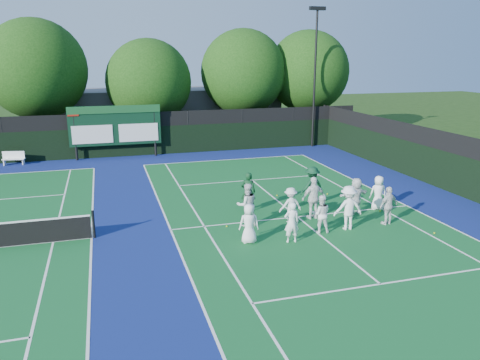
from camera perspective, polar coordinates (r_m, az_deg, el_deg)
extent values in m
plane|color=#1B370F|center=(19.56, 8.17, -5.44)|extent=(120.00, 120.00, 0.00)
cube|color=navy|center=(18.96, -10.00, -6.18)|extent=(34.00, 32.00, 0.01)
cube|color=#125A26|center=(20.41, 7.01, -4.49)|extent=(10.97, 23.77, 0.00)
cube|color=white|center=(31.25, -1.60, 2.48)|extent=(10.97, 0.08, 0.00)
cube|color=white|center=(19.01, -8.45, -6.02)|extent=(0.08, 23.77, 0.00)
cube|color=white|center=(23.06, 19.65, -2.96)|extent=(0.08, 23.77, 0.00)
cube|color=white|center=(19.22, -4.39, -5.65)|extent=(0.08, 23.77, 0.00)
cube|color=white|center=(22.30, 16.79, -3.32)|extent=(0.08, 23.77, 0.00)
cube|color=white|center=(15.23, 16.74, -12.05)|extent=(8.23, 0.08, 0.00)
cube|color=white|center=(26.13, 1.48, -0.01)|extent=(8.23, 0.08, 0.00)
cube|color=white|center=(20.41, 7.01, -4.47)|extent=(0.08, 12.80, 0.00)
cube|color=white|center=(18.89, -17.65, -6.73)|extent=(0.08, 23.77, 0.00)
cube|color=white|center=(18.99, -21.80, -7.00)|extent=(0.08, 23.77, 0.00)
cube|color=black|center=(33.17, -13.12, 4.57)|extent=(34.00, 0.08, 2.00)
cube|color=black|center=(32.95, -13.27, 7.13)|extent=(34.00, 0.05, 1.00)
cube|color=black|center=(25.00, 26.40, 0.04)|extent=(0.08, 32.00, 2.00)
cube|color=black|center=(24.70, 26.80, 3.40)|extent=(0.05, 32.00, 1.00)
cylinder|color=black|center=(32.66, -19.48, 5.28)|extent=(0.16, 0.16, 3.50)
cylinder|color=black|center=(32.78, -10.35, 5.92)|extent=(0.16, 0.16, 3.50)
cube|color=black|center=(32.55, -14.96, 6.40)|extent=(6.00, 0.15, 2.60)
cube|color=#144820|center=(32.32, -15.09, 8.30)|extent=(6.00, 0.05, 0.50)
cube|color=silver|center=(32.53, -17.55, 5.31)|extent=(2.60, 0.04, 1.20)
cube|color=silver|center=(32.60, -12.26, 5.69)|extent=(2.60, 0.04, 1.20)
cube|color=#A0190D|center=(32.37, -19.71, 7.78)|extent=(0.70, 0.04, 0.50)
cube|color=slate|center=(41.30, -8.34, 8.19)|extent=(18.00, 6.00, 4.00)
cylinder|color=black|center=(35.79, 9.09, 11.96)|extent=(0.16, 0.16, 10.00)
cube|color=black|center=(35.89, 9.43, 19.95)|extent=(1.20, 0.30, 0.25)
cylinder|color=black|center=(18.70, -17.42, -5.18)|extent=(0.10, 0.10, 1.10)
cube|color=white|center=(33.03, -25.88, 2.31)|extent=(1.42, 0.65, 0.05)
cube|color=white|center=(33.12, -25.89, 2.79)|extent=(1.35, 0.35, 0.46)
cube|color=white|center=(33.17, -26.77, 1.90)|extent=(0.12, 0.32, 0.37)
cube|color=white|center=(32.99, -24.90, 2.05)|extent=(0.12, 0.32, 0.37)
cylinder|color=black|center=(36.73, -22.93, 5.72)|extent=(0.44, 0.44, 3.21)
sphere|color=#13380C|center=(36.38, -23.61, 12.27)|extent=(6.96, 6.96, 6.96)
sphere|color=#13380C|center=(36.64, -22.50, 11.30)|extent=(4.87, 4.87, 4.87)
cylinder|color=black|center=(36.71, -10.77, 6.04)|extent=(0.44, 0.44, 2.47)
sphere|color=#13380C|center=(36.34, -11.05, 11.67)|extent=(6.33, 6.33, 6.33)
sphere|color=#13380C|center=(36.74, -10.11, 10.76)|extent=(4.43, 4.43, 4.43)
cylinder|color=black|center=(38.10, 0.39, 7.00)|extent=(0.44, 0.44, 2.97)
sphere|color=#13380C|center=(37.75, 0.40, 13.01)|extent=(6.68, 6.68, 6.68)
sphere|color=#13380C|center=(38.24, 1.15, 12.03)|extent=(4.67, 4.67, 4.67)
cylinder|color=black|center=(40.04, 8.08, 7.25)|extent=(0.44, 0.44, 2.98)
sphere|color=#13380C|center=(39.71, 8.29, 12.95)|extent=(6.64, 6.64, 6.64)
sphere|color=#13380C|center=(40.26, 8.87, 12.01)|extent=(4.65, 4.65, 4.65)
sphere|color=#B5C817|center=(17.73, 0.86, -7.35)|extent=(0.07, 0.07, 0.07)
sphere|color=#B5C817|center=(23.87, 10.61, -1.68)|extent=(0.07, 0.07, 0.07)
sphere|color=#B5C817|center=(19.93, 22.62, -5.99)|extent=(0.07, 0.07, 0.07)
sphere|color=#B5C817|center=(19.12, -1.62, -5.66)|extent=(0.07, 0.07, 0.07)
sphere|color=#B5C817|center=(23.30, 4.54, -1.88)|extent=(0.07, 0.07, 0.07)
sphere|color=#B5C817|center=(21.84, 16.71, -3.65)|extent=(0.07, 0.07, 0.07)
imported|color=white|center=(17.32, 1.11, -5.33)|extent=(0.81, 0.60, 1.52)
imported|color=white|center=(17.47, 6.32, -5.17)|extent=(0.60, 0.43, 1.56)
imported|color=white|center=(18.62, 9.83, -4.08)|extent=(0.87, 0.76, 1.52)
imported|color=white|center=(19.11, 13.06, -3.32)|extent=(1.22, 0.77, 1.80)
imported|color=silver|center=(20.12, 17.63, -2.99)|extent=(1.02, 0.62, 1.62)
imported|color=silver|center=(19.00, 0.85, -3.04)|extent=(0.87, 0.68, 1.79)
imported|color=silver|center=(19.53, 6.18, -3.07)|extent=(1.00, 0.61, 1.50)
imported|color=white|center=(20.06, 8.98, -2.17)|extent=(1.10, 0.50, 1.84)
imported|color=white|center=(21.05, 13.94, -1.90)|extent=(1.58, 0.78, 1.63)
imported|color=white|center=(21.91, 16.50, -1.51)|extent=(0.85, 0.64, 1.57)
imported|color=#0E351A|center=(20.78, 1.00, -1.45)|extent=(0.75, 0.61, 1.79)
imported|color=#0F3820|center=(21.79, 8.76, -0.76)|extent=(1.32, 0.94, 1.85)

